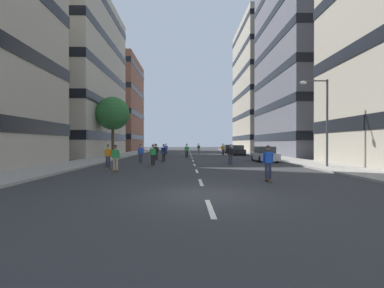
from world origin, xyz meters
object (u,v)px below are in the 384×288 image
parked_car_near (237,150)px  parked_car_far (264,155)px  parked_car_mid (229,149)px  skater_9 (108,155)px  skater_0 (231,154)px  skater_6 (187,150)px  skater_7 (166,148)px  skater_3 (115,157)px  skater_1 (164,152)px  skater_11 (153,154)px  skater_2 (199,148)px  skater_10 (156,151)px  skater_4 (268,161)px  skater_8 (141,153)px  streetlamp_right (322,113)px  skater_12 (155,148)px  skater_5 (223,149)px  street_tree_near (113,114)px

parked_car_near → parked_car_far: (0.00, -14.20, 0.00)m
parked_car_mid → skater_9: bearing=-115.2°
skater_0 → skater_6: size_ratio=1.00×
parked_car_mid → skater_7: bearing=-150.7°
parked_car_mid → skater_3: (-12.57, -31.12, 0.29)m
skater_1 → skater_11: same height
skater_6 → skater_2: bearing=80.3°
parked_car_near → skater_10: bearing=-131.6°
skater_4 → skater_8: 14.47m
skater_7 → parked_car_mid: bearing=29.3°
streetlamp_right → skater_7: (-13.47, 22.85, -3.15)m
skater_8 → skater_12: 19.67m
skater_2 → skater_9: size_ratio=1.00×
skater_7 → skater_11: same height
parked_car_mid → skater_2: bearing=-144.0°
skater_0 → streetlamp_right: bearing=-23.6°
parked_car_near → skater_2: bearing=146.9°
skater_7 → skater_10: size_ratio=1.00×
skater_6 → skater_7: (-3.33, 9.78, 0.00)m
parked_car_mid → skater_4: 35.86m
skater_0 → skater_2: 22.15m
skater_3 → skater_10: size_ratio=1.00×
skater_8 → streetlamp_right: bearing=-20.1°
parked_car_near → skater_4: (-3.83, -27.63, 0.29)m
skater_0 → skater_7: bearing=109.4°
skater_5 → skater_7: bearing=162.9°
parked_car_mid → skater_10: skater_10 is taller
parked_car_far → skater_1: (-10.13, -0.25, 0.32)m
skater_4 → skater_7: bearing=104.0°
street_tree_near → skater_11: size_ratio=4.33×
skater_3 → skater_8: 7.30m
skater_5 → skater_8: size_ratio=1.00×
skater_3 → skater_11: size_ratio=1.00×
skater_5 → skater_11: bearing=-114.8°
skater_3 → skater_12: bearing=91.3°
parked_car_near → skater_3: size_ratio=2.47×
skater_1 → skater_8: bearing=-146.7°
parked_car_far → skater_12: skater_12 is taller
skater_6 → skater_12: 13.01m
skater_2 → skater_9: same height
street_tree_near → skater_9: size_ratio=4.33×
streetlamp_right → skater_0: 7.69m
skater_7 → streetlamp_right: bearing=-59.5°
street_tree_near → streetlamp_right: (19.70, -14.72, -1.54)m
skater_6 → skater_10: bearing=-126.0°
skater_0 → skater_12: same height
skater_7 → skater_10: (0.07, -14.26, 0.00)m
skater_1 → skater_2: 18.76m
skater_8 → skater_5: bearing=56.5°
skater_11 → parked_car_mid: bearing=68.4°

